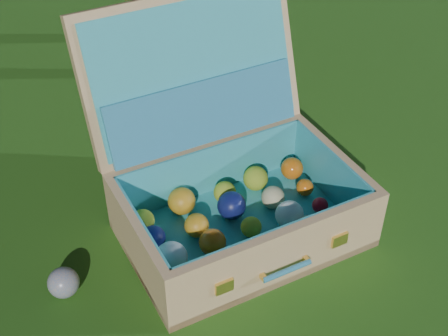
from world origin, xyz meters
TOP-DOWN VIEW (x-y plane):
  - ground at (0.00, 0.00)m, footprint 60.00×60.00m
  - stray_ball at (-0.43, 0.02)m, footprint 0.07×0.07m
  - suitcase at (0.03, 0.01)m, footprint 0.66×0.63m

SIDE VIEW (x-z plane):
  - ground at x=0.00m, z-range 0.00..0.00m
  - stray_ball at x=-0.43m, z-range 0.00..0.07m
  - suitcase at x=0.03m, z-range -0.12..0.42m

